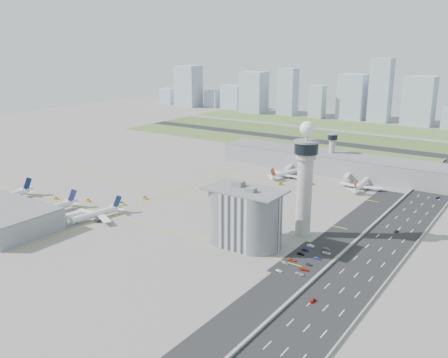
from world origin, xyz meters
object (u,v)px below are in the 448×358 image
Objects in this scene: car_lot_0 at (279,271)px; car_lot_11 at (326,249)px; car_lot_4 at (305,250)px; car_hw_1 at (396,231)px; car_lot_8 at (309,264)px; airplane_near_b at (46,206)px; tug_1 at (88,200)px; airplane_near_a at (3,194)px; car_lot_3 at (301,254)px; control_tower at (305,175)px; airplane_near_c at (93,211)px; airplane_far_b at (361,182)px; car_lot_6 at (300,274)px; jet_bridge_far_0 at (291,168)px; jet_bridge_near_2 at (58,221)px; tug_3 at (145,198)px; tug_5 at (311,183)px; car_lot_2 at (292,260)px; car_hw_0 at (313,301)px; car_lot_9 at (317,258)px; airplane_far_a at (286,171)px; tug_4 at (281,184)px; car_hw_4 at (435,177)px; tug_2 at (122,203)px; car_lot_1 at (285,263)px; jet_bridge_far_1 at (348,176)px; car_lot_7 at (304,269)px; jet_bridge_near_1 at (27,212)px; admin_building at (245,217)px; car_lot_5 at (311,246)px; car_hw_2 at (438,198)px.

car_lot_0 is 0.85× the size of car_lot_11.
car_lot_4 is 1.02× the size of car_hw_1.
car_hw_1 is (22.59, 68.00, 0.06)m from car_lot_8.
airplane_near_b is 32.76m from tug_1.
airplane_near_a is 12.07× the size of car_lot_3.
control_tower reaches higher than tug_1.
airplane_near_c reaches higher than airplane_far_b.
jet_bridge_far_0 is at bearing 33.20° from car_lot_6.
jet_bridge_near_2 is 196.52m from car_hw_1.
tug_3 is 138.46m from car_lot_0.
car_lot_6 is at bearing 18.09° from jet_bridge_far_0.
airplane_near_b is at bearing 105.09° from car_lot_3.
tug_3 is 0.72× the size of car_lot_6.
car_lot_4 is (50.00, -116.26, -0.37)m from tug_5.
airplane_near_a is 203.78m from car_lot_2.
airplane_far_b reaches higher than car_hw_0.
car_lot_4 is 52.67m from car_hw_0.
airplane_near_c is at bearing 89.99° from car_lot_9.
airplane_far_a is at bearing 121.70° from control_tower.
car_lot_11 is (-0.41, 22.31, 0.06)m from car_lot_8.
tug_4 is 127.70m from car_lot_3.
car_lot_3 is 197.41m from car_hw_4.
jet_bridge_far_0 is 3.82× the size of tug_2.
car_hw_1 is (46.47, -73.16, -4.66)m from airplane_far_b.
car_lot_3 reaches higher than car_lot_1.
car_lot_1 is at bearing 103.04° from airplane_near_b.
tug_2 is at bearing 167.63° from airplane_far_a.
car_lot_11 is at bearing 71.82° from tug_2.
car_lot_8 is (77.58, -116.70, -0.48)m from tug_4.
jet_bridge_far_1 is 3.13× the size of car_lot_7.
airplane_near_c is 126.70m from car_lot_1.
control_tower is 105.48m from tug_4.
airplane_near_a is 1.21× the size of airplane_far_b.
airplane_far_a is 171.81m from car_lot_0.
car_lot_0 is (158.87, 11.13, -5.44)m from airplane_near_b.
tug_1 is 168.68m from car_lot_6.
jet_bridge_near_1 is 58.70m from tug_2.
admin_building reaches higher than car_lot_4.
tug_3 is at bearing 64.99° from car_lot_7.
airplane_near_a is at bearing -43.11° from jet_bridge_far_0.
tug_5 is at bearing 123.04° from tug_2.
control_tower is 129.66m from jet_bridge_far_1.
admin_building reaches higher than car_lot_9.
car_hw_4 is (181.25, 198.23, -0.21)m from tug_1.
airplane_near_b reaches higher than car_lot_7.
tug_1 is at bearing 37.61° from jet_bridge_near_2.
car_lot_0 reaches higher than car_lot_9.
car_lot_5 is (166.27, 55.45, -2.20)m from jet_bridge_near_1.
car_hw_1 reaches higher than car_lot_1.
car_hw_1 reaches higher than car_hw_2.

